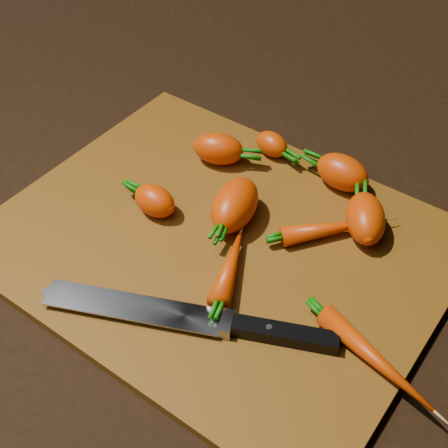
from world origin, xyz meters
The scene contains 12 objects.
ground centered at (0.00, 0.00, -0.01)m, with size 2.00×2.00×0.01m, color black.
cutting_board centered at (0.00, 0.00, 0.01)m, with size 0.50×0.40×0.01m, color #6B3C0A.
carrot_0 centered at (-0.09, 0.12, 0.03)m, with size 0.06×0.04×0.04m, color #D73700.
carrot_1 centered at (-0.09, -0.01, 0.03)m, with size 0.05×0.04×0.04m, color #D73700.
carrot_2 centered at (0.00, 0.04, 0.04)m, with size 0.08×0.05×0.05m, color #D73700.
carrot_3 centered at (0.07, 0.17, 0.03)m, with size 0.07×0.04×0.04m, color #D73700.
carrot_4 centered at (-0.04, 0.17, 0.03)m, with size 0.05×0.03×0.03m, color #D73700.
carrot_5 centered at (0.13, 0.11, 0.03)m, with size 0.08×0.04×0.04m, color #D73700.
carrot_6 centered at (0.10, 0.08, 0.02)m, with size 0.12×0.02×0.02m, color #D73700.
carrot_7 centered at (0.22, -0.05, 0.02)m, with size 0.14×0.02×0.02m, color #D73700.
carrot_8 centered at (0.04, -0.04, 0.03)m, with size 0.10×0.03×0.03m, color #D73700.
knife centered at (0.01, -0.13, 0.02)m, with size 0.29×0.15×0.02m.
Camera 1 is at (0.30, -0.40, 0.53)m, focal length 50.00 mm.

